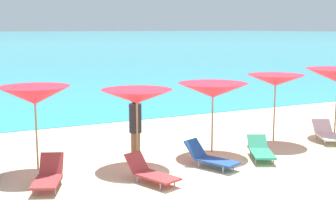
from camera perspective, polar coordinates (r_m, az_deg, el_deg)
The scene contains 11 objects.
ground_plane at distance 19.96m, azimuth -7.92°, elevation -1.28°, with size 50.00×100.00×0.30m, color beige.
umbrella_2 at distance 12.97m, azimuth -15.50°, elevation 1.90°, with size 1.87×1.87×2.21m.
umbrella_3 at distance 13.11m, azimuth -3.71°, elevation 1.84°, with size 2.12×2.12×2.06m.
umbrella_4 at distance 14.36m, azimuth 5.32°, elevation 2.57°, with size 2.15×2.15×2.09m.
umbrella_5 at distance 16.07m, azimuth 12.60°, elevation 3.68°, with size 1.89×1.89×2.21m.
lounge_chair_0 at distance 11.76m, azimuth -13.98°, elevation -7.30°, with size 1.09×1.51×0.69m.
lounge_chair_1 at distance 14.08m, azimuth 10.90°, elevation -4.42°, with size 1.24×1.67×0.55m.
lounge_chair_3 at distance 13.04m, azimuth 4.99°, elevation -5.34°, with size 1.07×1.61×0.67m.
lounge_chair_4 at distance 16.81m, azimuth 18.28°, elevation -2.39°, with size 1.28×1.71×0.60m.
lounge_chair_6 at distance 11.75m, azimuth -2.07°, elevation -7.12°, with size 0.98×1.57×0.64m.
beachgoer_1 at distance 14.19m, azimuth -3.88°, elevation -1.47°, with size 0.37×0.37×1.73m.
Camera 1 is at (-6.46, -8.49, 3.72)m, focal length 51.54 mm.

